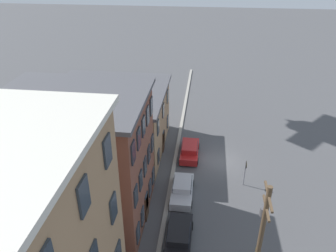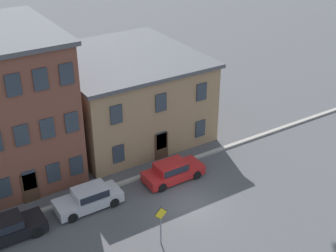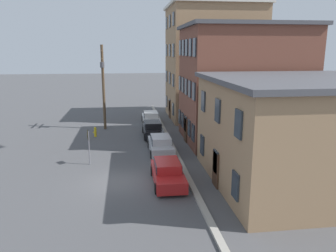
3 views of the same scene
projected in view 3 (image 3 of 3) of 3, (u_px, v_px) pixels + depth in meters
The scene contains 12 objects.
ground_plane at pixel (119, 182), 20.94m from camera, with size 200.00×200.00×0.00m, color #4C4C4F.
kerb_strip at pixel (188, 177), 21.49m from camera, with size 56.00×0.36×0.16m, color #9E998E.
apartment_corner at pixel (212, 63), 39.75m from camera, with size 9.49×10.88×13.41m.
apartment_midblock at pixel (242, 84), 29.57m from camera, with size 8.76×10.70×10.41m.
apartment_far at pixel (307, 131), 20.27m from camera, with size 11.37×11.92×6.65m.
car_white at pixel (151, 118), 37.03m from camera, with size 4.40×1.92×1.43m.
car_black at pixel (153, 129), 31.89m from camera, with size 4.40×1.92×1.43m.
car_silver at pixel (161, 144), 26.71m from camera, with size 4.40×1.92×1.43m.
car_red at pixel (168, 172), 20.58m from camera, with size 4.40×1.92×1.43m.
caution_sign at pixel (89, 141), 23.71m from camera, with size 0.87×0.08×2.67m.
utility_pole at pixel (103, 83), 33.82m from camera, with size 2.40×0.44×8.76m.
fire_hydrant at pixel (95, 132), 31.72m from camera, with size 0.24×0.34×0.96m.
Camera 3 is at (19.82, 0.60, 8.24)m, focal length 35.00 mm.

